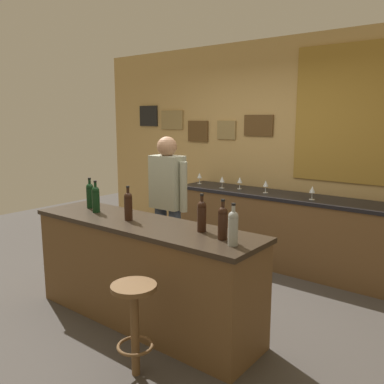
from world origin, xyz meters
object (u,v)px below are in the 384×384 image
Objects in this scene: bartender at (168,201)px; bar_stool at (134,314)px; wine_glass_b at (222,180)px; wine_glass_e at (312,190)px; wine_bottle_d at (202,215)px; wine_bottle_c at (128,205)px; wine_glass_a at (200,176)px; wine_bottle_e at (223,222)px; wine_bottle_b at (96,198)px; wine_glass_d at (266,184)px; wine_bottle_a at (90,195)px; wine_bottle_f at (233,227)px; wine_glass_c at (240,180)px.

bartender is 2.38× the size of bar_stool.
wine_glass_b is 1.00× the size of wine_glass_e.
wine_bottle_d reaches higher than wine_glass_b.
wine_bottle_c reaches higher than wine_glass_a.
bartender is 5.29× the size of wine_bottle_e.
wine_bottle_d is at bearing 3.97° from wine_bottle_b.
wine_glass_d is (1.07, -0.07, 0.00)m from wine_glass_a.
wine_bottle_d is 1.97× the size of wine_glass_b.
wine_bottle_b is at bearing -110.28° from wine_glass_d.
wine_bottle_e reaches higher than wine_glass_b.
wine_glass_b is (0.45, -0.11, 0.00)m from wine_glass_a.
bartender reaches higher than wine_glass_e.
wine_bottle_a is at bearing -115.96° from wine_glass_d.
wine_bottle_f is 1.97× the size of wine_glass_c.
wine_bottle_b is at bearing -23.46° from wine_bottle_a.
wine_bottle_c is (0.23, -0.78, 0.12)m from bartender.
bartender is at bearing -112.02° from wine_glass_d.
wine_glass_b is (0.13, 1.97, -0.05)m from wine_bottle_b.
wine_glass_a is 1.00× the size of wine_glass_b.
wine_bottle_e reaches higher than wine_glass_a.
wine_glass_c is at bearing 85.35° from bartender.
wine_bottle_a is 0.67m from wine_bottle_c.
wine_bottle_a is 2.04m from wine_glass_c.
wine_glass_b is at bearing 119.59° from wine_bottle_d.
bartender is 10.45× the size of wine_glass_e.
wine_bottle_e is at bearing -31.97° from bartender.
wine_glass_a is 1.00× the size of wine_glass_e.
wine_bottle_d is at bearing 83.65° from bar_stool.
bartender is 5.29× the size of wine_bottle_b.
wine_glass_c is 1.00× the size of wine_glass_e.
wine_bottle_a is at bearing 179.95° from wine_bottle_d.
wine_bottle_a is (-1.32, 0.68, 0.60)m from bar_stool.
wine_glass_e is (1.68, -0.12, 0.00)m from wine_glass_a.
bar_stool is (0.88, -1.36, -0.48)m from bartender.
bartender is at bearing -94.65° from wine_glass_c.
wine_bottle_a is 1.97× the size of wine_glass_d.
wine_bottle_b is at bearing -93.70° from wine_glass_b.
wine_bottle_a is 1.00× the size of wine_bottle_d.
wine_bottle_b and wine_bottle_d have the same top height.
wine_bottle_f is (1.78, -0.15, 0.00)m from wine_bottle_a.
wine_glass_a is at bearing 93.75° from wine_bottle_a.
wine_glass_a is 0.67m from wine_glass_c.
wine_bottle_f is at bearing -28.23° from wine_bottle_e.
bar_stool is 2.22× the size of wine_bottle_f.
wine_glass_a is at bearing 176.42° from wine_glass_d.
wine_glass_b and wine_glass_d have the same top height.
wine_glass_c is (-1.24, 2.12, -0.05)m from wine_bottle_f.
wine_bottle_e is at bearing 151.77° from wine_bottle_f.
wine_bottle_f is (1.35, -0.83, 0.12)m from bartender.
wine_bottle_e is at bearing 1.57° from wine_bottle_c.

